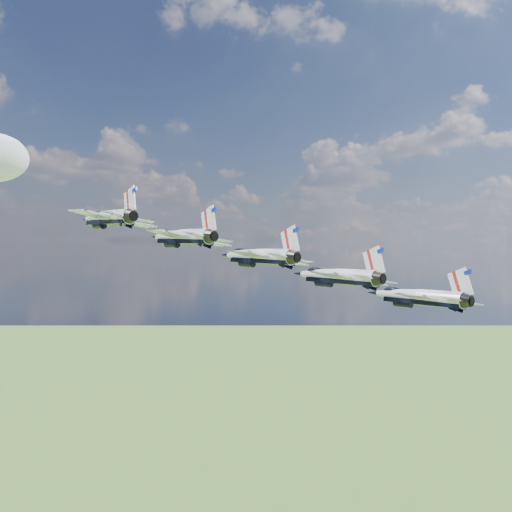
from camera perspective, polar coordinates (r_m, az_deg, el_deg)
jet_0 at (r=84.58m, az=-14.77°, el=3.70°), size 12.59×17.16×6.98m
jet_1 at (r=81.22m, az=-7.62°, el=1.93°), size 12.59×17.16×6.98m
jet_2 at (r=79.31m, az=0.00°, el=0.00°), size 12.59×17.16×6.98m
jet_3 at (r=78.94m, az=7.84°, el=-1.98°), size 12.59×17.16×6.98m
jet_4 at (r=80.15m, az=15.62°, el=-3.91°), size 12.59×17.16×6.98m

